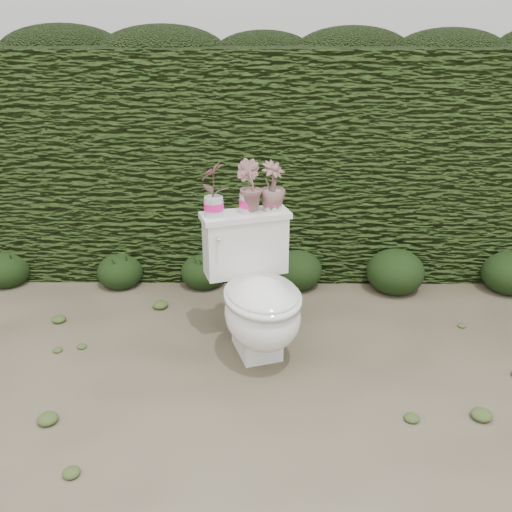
{
  "coord_description": "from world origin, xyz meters",
  "views": [
    {
      "loc": [
        0.04,
        -2.6,
        1.84
      ],
      "look_at": [
        0.01,
        0.34,
        0.55
      ],
      "focal_mm": 40.0,
      "sensor_mm": 36.0,
      "label": 1
    }
  ],
  "objects_px": {
    "potted_plant_left": "(213,190)",
    "toilet": "(258,298)",
    "potted_plant_right": "(272,188)",
    "potted_plant_center": "(249,188)"
  },
  "relations": [
    {
      "from": "potted_plant_left",
      "to": "toilet",
      "type": "bearing_deg",
      "value": 87.51
    },
    {
      "from": "potted_plant_center",
      "to": "toilet",
      "type": "bearing_deg",
      "value": 144.39
    },
    {
      "from": "toilet",
      "to": "potted_plant_left",
      "type": "relative_size",
      "value": 2.6
    },
    {
      "from": "toilet",
      "to": "potted_plant_center",
      "type": "xyz_separation_m",
      "value": [
        -0.05,
        0.23,
        0.56
      ]
    },
    {
      "from": "potted_plant_right",
      "to": "potted_plant_left",
      "type": "bearing_deg",
      "value": 154.74
    },
    {
      "from": "potted_plant_left",
      "to": "potted_plant_center",
      "type": "xyz_separation_m",
      "value": [
        0.19,
        0.06,
        -0.01
      ]
    },
    {
      "from": "toilet",
      "to": "potted_plant_right",
      "type": "distance_m",
      "value": 0.62
    },
    {
      "from": "toilet",
      "to": "potted_plant_right",
      "type": "height_order",
      "value": "potted_plant_right"
    },
    {
      "from": "toilet",
      "to": "potted_plant_left",
      "type": "xyz_separation_m",
      "value": [
        -0.24,
        0.17,
        0.57
      ]
    },
    {
      "from": "potted_plant_left",
      "to": "potted_plant_right",
      "type": "bearing_deg",
      "value": 140.6
    }
  ]
}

